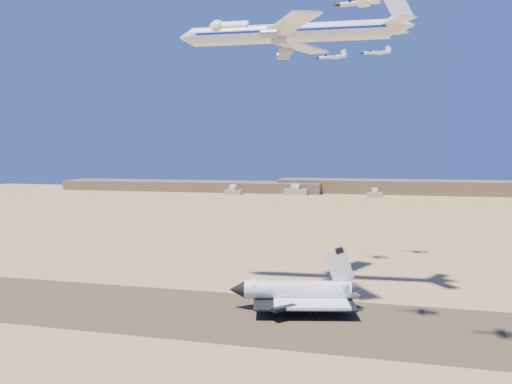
% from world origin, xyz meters
% --- Properties ---
extents(ground, '(1200.00, 1200.00, 0.00)m').
position_xyz_m(ground, '(0.00, 0.00, 0.00)').
color(ground, tan).
rests_on(ground, ground).
extents(runway, '(600.00, 50.00, 0.06)m').
position_xyz_m(runway, '(0.00, 0.00, 0.03)').
color(runway, brown).
rests_on(runway, ground).
extents(ridgeline, '(960.00, 90.00, 18.00)m').
position_xyz_m(ridgeline, '(65.32, 527.31, 7.63)').
color(ridgeline, olive).
rests_on(ridgeline, ground).
extents(hangars, '(200.50, 29.50, 30.00)m').
position_xyz_m(hangars, '(-64.00, 478.43, 4.83)').
color(hangars, '#9D9B8B').
rests_on(hangars, ground).
extents(shuttle, '(44.43, 33.49, 21.87)m').
position_xyz_m(shuttle, '(18.83, 11.73, 5.88)').
color(shuttle, white).
rests_on(shuttle, runway).
extents(carrier_747, '(89.04, 68.98, 22.20)m').
position_xyz_m(carrier_747, '(8.79, 35.22, 99.00)').
color(carrier_747, white).
extents(crew_a, '(0.51, 0.66, 1.60)m').
position_xyz_m(crew_a, '(24.87, 5.85, 0.86)').
color(crew_a, '#F7440E').
rests_on(crew_a, runway).
extents(crew_b, '(0.53, 0.84, 1.65)m').
position_xyz_m(crew_b, '(26.72, 5.62, 0.89)').
color(crew_b, '#F7440E').
rests_on(crew_b, runway).
extents(crew_c, '(0.91, 1.02, 1.57)m').
position_xyz_m(crew_c, '(27.63, 3.06, 0.84)').
color(crew_c, '#F7440E').
rests_on(crew_c, runway).
extents(chase_jet_a, '(13.97, 7.55, 3.48)m').
position_xyz_m(chase_jet_a, '(39.30, -6.43, 96.26)').
color(chase_jet_a, white).
extents(chase_jet_d, '(15.50, 8.46, 3.86)m').
position_xyz_m(chase_jet_d, '(23.29, 82.02, 98.28)').
color(chase_jet_d, white).
extents(chase_jet_e, '(15.78, 8.30, 3.93)m').
position_xyz_m(chase_jet_e, '(43.11, 100.24, 102.81)').
color(chase_jet_e, white).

